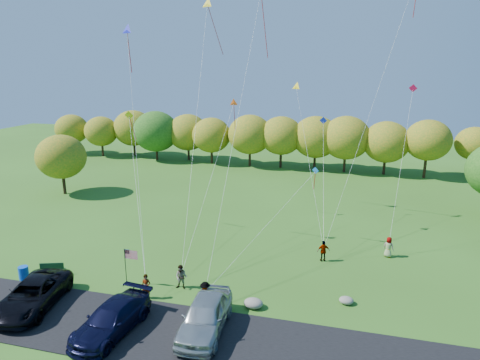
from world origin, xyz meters
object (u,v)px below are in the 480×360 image
object	(u,v)px
minivan_dark	(32,295)
flyer_b	(181,277)
minivan_navy	(111,319)
park_bench	(53,268)
flyer_a	(146,287)
minivan_silver	(205,315)
flyer_d	(323,251)
trash_barrel	(24,273)
flyer_e	(389,247)
flyer_c	(205,295)

from	to	relation	value
minivan_dark	flyer_b	size ratio (longest dim) A/B	3.59
minivan_navy	park_bench	bearing A→B (deg)	153.10
minivan_dark	flyer_a	world-z (taller)	minivan_dark
minivan_silver	flyer_a	world-z (taller)	minivan_silver
minivan_silver	flyer_d	size ratio (longest dim) A/B	3.41
flyer_b	flyer_a	bearing A→B (deg)	-134.02
flyer_a	trash_barrel	world-z (taller)	flyer_a
minivan_navy	flyer_d	xyz separation A→B (m)	(10.79, 12.29, -0.05)
flyer_e	flyer_a	bearing A→B (deg)	57.27
flyer_d	park_bench	bearing A→B (deg)	2.43
minivan_silver	flyer_c	distance (m)	2.52
flyer_b	flyer_c	bearing A→B (deg)	-38.41
flyer_e	trash_barrel	bearing A→B (deg)	45.75
flyer_b	park_bench	xyz separation A→B (m)	(-9.71, -0.48, -0.35)
trash_barrel	minivan_dark	bearing A→B (deg)	-42.10
minivan_silver	flyer_e	bearing A→B (deg)	46.92
minivan_dark	flyer_b	xyz separation A→B (m)	(7.95, 4.57, -0.06)
flyer_d	minivan_silver	bearing A→B (deg)	43.34
flyer_c	flyer_d	distance (m)	10.72
minivan_silver	park_bench	xyz separation A→B (m)	(-12.85, 3.68, -0.54)
minivan_silver	trash_barrel	size ratio (longest dim) A/B	5.69
minivan_dark	flyer_c	distance (m)	10.63
minivan_navy	flyer_e	bearing A→B (deg)	48.89
flyer_e	park_bench	xyz separation A→B (m)	(-23.50, -9.19, -0.33)
flyer_d	flyer_e	xyz separation A→B (m)	(4.87, 2.05, -0.01)
flyer_a	flyer_d	xyz separation A→B (m)	(10.60, 8.44, -0.01)
flyer_d	flyer_e	world-z (taller)	flyer_d
minivan_silver	flyer_e	distance (m)	16.70
minivan_dark	flyer_a	xyz separation A→B (m)	(6.27, 2.78, -0.06)
minivan_navy	minivan_silver	distance (m)	5.22
flyer_c	park_bench	bearing A→B (deg)	9.07
flyer_e	minivan_silver	bearing A→B (deg)	73.51
flyer_a	flyer_b	xyz separation A→B (m)	(1.68, 1.79, 0.00)
park_bench	trash_barrel	world-z (taller)	trash_barrel
flyer_b	minivan_dark	bearing A→B (deg)	-150.86
flyer_d	minivan_dark	bearing A→B (deg)	15.10
minivan_silver	flyer_c	size ratio (longest dim) A/B	3.31
flyer_a	flyer_c	distance (m)	3.99
flyer_c	park_bench	world-z (taller)	flyer_c
park_bench	minivan_navy	bearing A→B (deg)	-52.15
flyer_c	park_bench	distance (m)	12.10
flyer_c	flyer_d	bearing A→B (deg)	-112.79
flyer_b	flyer_e	bearing A→B (deg)	31.53
trash_barrel	flyer_a	bearing A→B (deg)	-0.61
minivan_navy	park_bench	distance (m)	9.39
flyer_d	flyer_e	size ratio (longest dim) A/B	1.02
park_bench	flyer_d	bearing A→B (deg)	2.10
flyer_d	flyer_c	bearing A→B (deg)	33.42
flyer_d	park_bench	xyz separation A→B (m)	(-18.63, -7.14, -0.34)
minivan_silver	flyer_b	distance (m)	5.22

